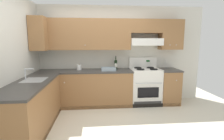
{
  "coord_description": "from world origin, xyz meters",
  "views": [
    {
      "loc": [
        -0.06,
        -3.06,
        1.62
      ],
      "look_at": [
        0.27,
        0.7,
        1.0
      ],
      "focal_mm": 27.64,
      "sensor_mm": 36.0,
      "label": 1
    }
  ],
  "objects_px": {
    "stove": "(145,86)",
    "paper_towel_roll": "(79,67)",
    "bowl": "(108,70)",
    "wine_bottle": "(116,64)"
  },
  "relations": [
    {
      "from": "stove",
      "to": "paper_towel_roll",
      "type": "distance_m",
      "value": 1.78
    },
    {
      "from": "bowl",
      "to": "wine_bottle",
      "type": "bearing_deg",
      "value": 41.75
    },
    {
      "from": "bowl",
      "to": "paper_towel_roll",
      "type": "relative_size",
      "value": 2.56
    },
    {
      "from": "wine_bottle",
      "to": "paper_towel_roll",
      "type": "relative_size",
      "value": 2.45
    },
    {
      "from": "stove",
      "to": "paper_towel_roll",
      "type": "xyz_separation_m",
      "value": [
        -1.71,
        0.08,
        0.5
      ]
    },
    {
      "from": "wine_bottle",
      "to": "bowl",
      "type": "distance_m",
      "value": 0.29
    },
    {
      "from": "bowl",
      "to": "paper_towel_roll",
      "type": "xyz_separation_m",
      "value": [
        -0.74,
        0.16,
        0.04
      ]
    },
    {
      "from": "wine_bottle",
      "to": "bowl",
      "type": "bearing_deg",
      "value": -138.25
    },
    {
      "from": "bowl",
      "to": "paper_towel_roll",
      "type": "bearing_deg",
      "value": 167.9
    },
    {
      "from": "wine_bottle",
      "to": "bowl",
      "type": "relative_size",
      "value": 0.96
    }
  ]
}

